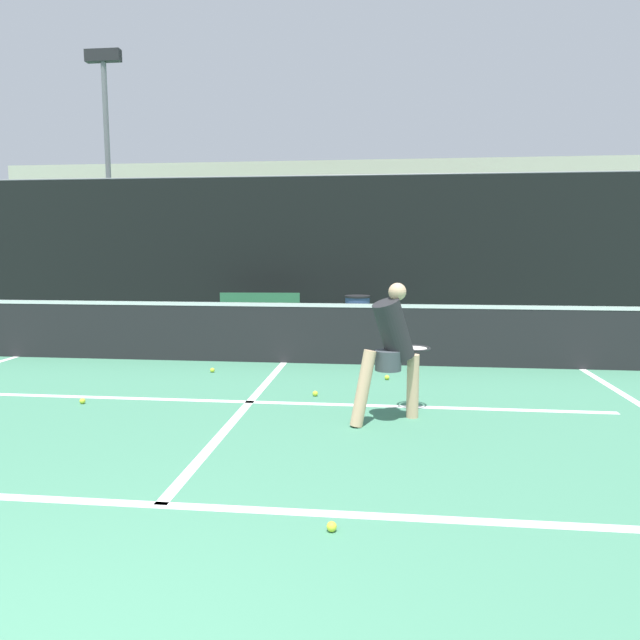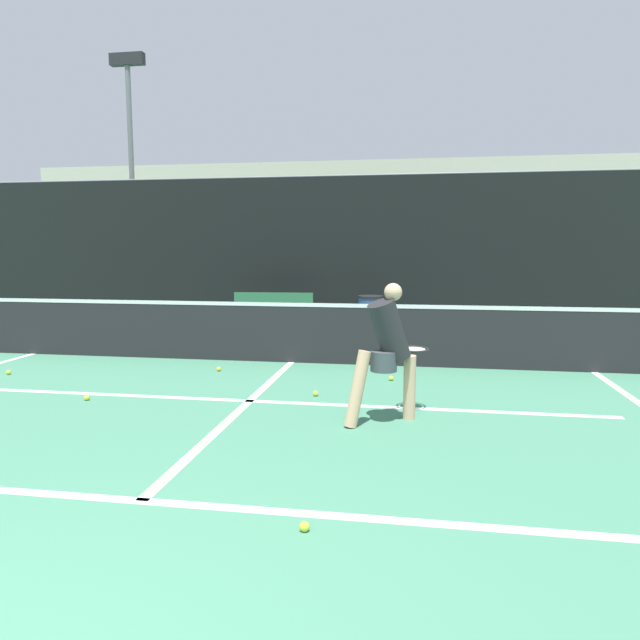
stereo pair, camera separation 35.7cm
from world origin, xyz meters
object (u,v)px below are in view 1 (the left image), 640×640
trash_bin (357,315)px  courtside_bench (259,312)px  parked_car (345,294)px  player_practicing (392,347)px

trash_bin → courtside_bench: bearing=-176.9°
courtside_bench → parked_car: (1.58, 3.36, 0.12)m
courtside_bench → parked_car: 3.71m
player_practicing → courtside_bench: size_ratio=0.85×
parked_car → trash_bin: bearing=-81.7°
player_practicing → parked_car: bearing=62.9°
courtside_bench → trash_bin: 2.06m
player_practicing → trash_bin: (-0.62, 5.93, -0.37)m
player_practicing → trash_bin: player_practicing is taller
courtside_bench → trash_bin: courtside_bench is taller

